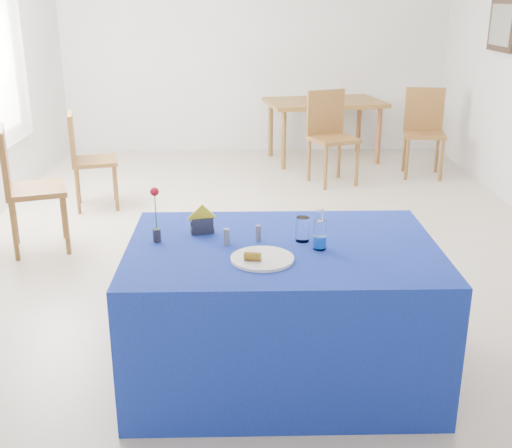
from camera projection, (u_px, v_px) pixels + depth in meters
The scene contains 18 objects.
floor at pixel (264, 242), 5.45m from camera, with size 7.00×7.00×0.00m, color beige.
room_shell at pixel (265, 27), 4.87m from camera, with size 7.00×7.00×7.00m.
picture_frame at pixel (504, 25), 6.45m from camera, with size 0.06×0.64×0.52m, color black.
picture_art at pixel (501, 25), 6.45m from camera, with size 0.02×0.52×0.40m, color #998C66.
plate at pixel (262, 259), 3.11m from camera, with size 0.31×0.31×0.01m, color white.
drinking_glass at pixel (302, 229), 3.33m from camera, with size 0.07×0.07×0.13m, color white.
salt_shaker at pixel (227, 237), 3.29m from camera, with size 0.03×0.03×0.09m, color slate.
pepper_shaker at pixel (258, 233), 3.34m from camera, with size 0.03×0.03×0.09m, color slate.
blue_table at pixel (282, 311), 3.43m from camera, with size 1.60×1.10×0.76m.
water_bottle at pixel (320, 236), 3.23m from camera, with size 0.07×0.07×0.21m.
napkin_holder at pixel (202, 225), 3.45m from camera, with size 0.15×0.08×0.16m.
rose_vase at pixel (156, 216), 3.30m from camera, with size 0.05×0.05×0.29m.
oak_table at pixel (324, 107), 7.97m from camera, with size 1.54×1.13×0.76m.
chair_bg_left at pixel (330, 130), 7.05m from camera, with size 0.58×0.58×1.01m.
chair_bg_right at pixel (424, 126), 7.35m from camera, with size 0.51×0.51×0.99m.
chair_win_a at pixel (23, 181), 5.08m from camera, with size 0.58×0.58×1.02m.
chair_win_b at pixel (85, 154), 6.16m from camera, with size 0.50×0.50×0.94m.
banana_pieces at pixel (253, 256), 3.07m from camera, with size 0.09×0.05×0.04m.
Camera 1 is at (-0.19, -5.08, 1.97)m, focal length 45.00 mm.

